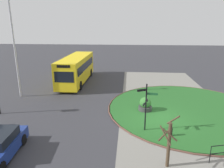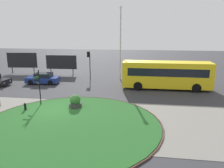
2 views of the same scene
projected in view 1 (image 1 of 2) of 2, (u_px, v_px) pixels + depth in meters
name	position (u px, v px, depth m)	size (l,w,h in m)	color
ground	(158.00, 120.00, 15.40)	(120.00, 120.00, 0.00)	#333338
sidewalk_paving	(180.00, 120.00, 15.27)	(32.00, 8.86, 0.02)	gray
grass_island	(187.00, 109.00, 17.33)	(12.98, 12.98, 0.10)	#235B23
grass_kerb_ring	(187.00, 109.00, 17.32)	(13.29, 13.29, 0.11)	brown
signpost_directional	(146.00, 104.00, 13.19)	(0.62, 1.31, 3.31)	black
bollard_foreground	(171.00, 132.00, 12.94)	(0.19, 0.19, 0.72)	black
bus_yellow	(76.00, 69.00, 25.17)	(9.97, 2.54, 3.15)	yellow
lamppost_tall	(14.00, 44.00, 19.05)	(0.32, 0.32, 9.62)	#B7B7BC
planter_near_signpost	(145.00, 105.00, 16.79)	(1.10, 1.10, 1.21)	#383838
street_tree_bare	(169.00, 142.00, 9.96)	(1.06, 0.98, 2.76)	#423323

